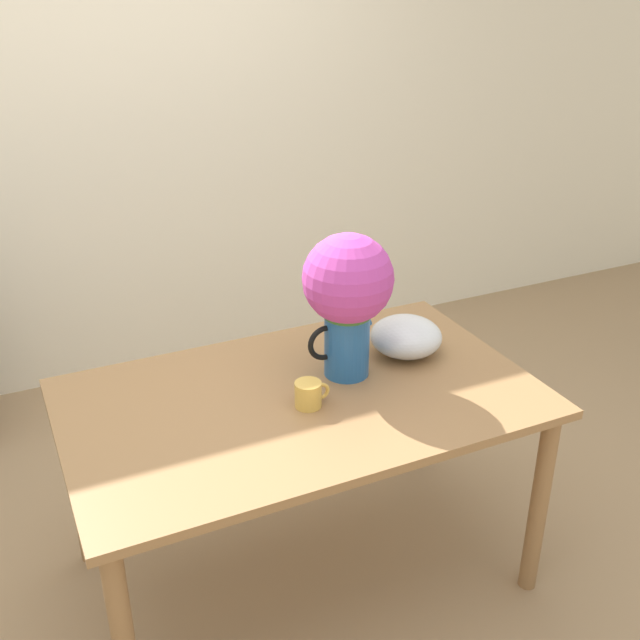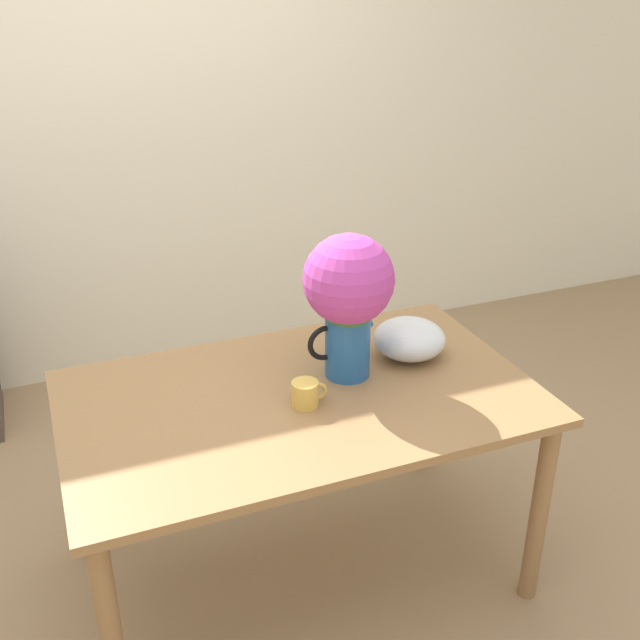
% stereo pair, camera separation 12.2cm
% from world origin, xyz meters
% --- Properties ---
extents(ground_plane, '(12.00, 12.00, 0.00)m').
position_xyz_m(ground_plane, '(0.00, 0.00, 0.00)').
color(ground_plane, '#9E7F5B').
extents(wall_back, '(8.00, 0.05, 2.60)m').
position_xyz_m(wall_back, '(0.00, 1.72, 1.30)').
color(wall_back, '#EDE5CC').
rests_on(wall_back, ground_plane).
extents(table, '(1.49, 0.91, 0.74)m').
position_xyz_m(table, '(0.19, -0.06, 0.65)').
color(table, olive).
rests_on(table, ground_plane).
extents(flower_vase, '(0.29, 0.29, 0.49)m').
position_xyz_m(flower_vase, '(0.38, 0.00, 1.04)').
color(flower_vase, '#235B9E').
rests_on(flower_vase, table).
extents(coffee_mug, '(0.11, 0.08, 0.08)m').
position_xyz_m(coffee_mug, '(0.19, -0.13, 0.78)').
color(coffee_mug, gold).
rests_on(coffee_mug, table).
extents(white_bowl, '(0.25, 0.25, 0.13)m').
position_xyz_m(white_bowl, '(0.63, 0.04, 0.80)').
color(white_bowl, silver).
rests_on(white_bowl, table).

